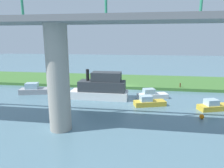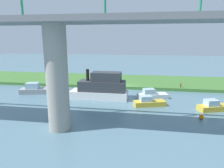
% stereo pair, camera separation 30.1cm
% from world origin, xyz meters
% --- Properties ---
extents(ground_plane, '(160.00, 160.00, 0.00)m').
position_xyz_m(ground_plane, '(0.00, 0.00, 0.00)').
color(ground_plane, slate).
extents(grassy_bank, '(80.00, 12.00, 0.50)m').
position_xyz_m(grassy_bank, '(0.00, -6.00, 0.25)').
color(grassy_bank, '#427533').
rests_on(grassy_bank, ground).
extents(bridge_pylon, '(2.02, 2.02, 9.75)m').
position_xyz_m(bridge_pylon, '(4.81, 16.47, 4.88)').
color(bridge_pylon, '#9E998E').
rests_on(bridge_pylon, ground).
extents(bridge_span, '(57.49, 4.30, 3.25)m').
position_xyz_m(bridge_span, '(4.81, 16.45, 10.25)').
color(bridge_span, slate).
rests_on(bridge_span, bridge_pylon).
extents(person_on_bank, '(0.44, 0.44, 1.39)m').
position_xyz_m(person_on_bank, '(4.48, -1.73, 1.20)').
color(person_on_bank, '#2D334C').
rests_on(person_on_bank, grassy_bank).
extents(mooring_post, '(0.20, 0.20, 0.71)m').
position_xyz_m(mooring_post, '(-9.22, -0.96, 0.86)').
color(mooring_post, brown).
rests_on(mooring_post, grassy_bank).
extents(motorboat_white, '(8.31, 2.79, 4.25)m').
position_xyz_m(motorboat_white, '(3.08, 5.81, 1.57)').
color(motorboat_white, white).
rests_on(motorboat_white, ground).
extents(houseboat_blue, '(5.40, 3.02, 1.70)m').
position_xyz_m(houseboat_blue, '(13.94, 4.70, 0.61)').
color(houseboat_blue, '#99999E').
rests_on(houseboat_blue, ground).
extents(pontoon_yellow, '(4.29, 2.67, 1.35)m').
position_xyz_m(pontoon_yellow, '(-11.52, 8.63, 0.48)').
color(pontoon_yellow, gold).
rests_on(pontoon_yellow, ground).
extents(riverboat_paddlewheel, '(4.62, 2.82, 1.45)m').
position_xyz_m(riverboat_paddlewheel, '(-4.22, 4.75, 0.52)').
color(riverboat_paddlewheel, white).
rests_on(riverboat_paddlewheel, ground).
extents(motorboat_red, '(4.28, 2.58, 1.34)m').
position_xyz_m(motorboat_red, '(-3.72, 8.16, 0.48)').
color(motorboat_red, gold).
rests_on(motorboat_red, ground).
extents(marker_buoy, '(0.50, 0.50, 0.50)m').
position_xyz_m(marker_buoy, '(-9.27, 11.82, 0.25)').
color(marker_buoy, orange).
rests_on(marker_buoy, ground).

